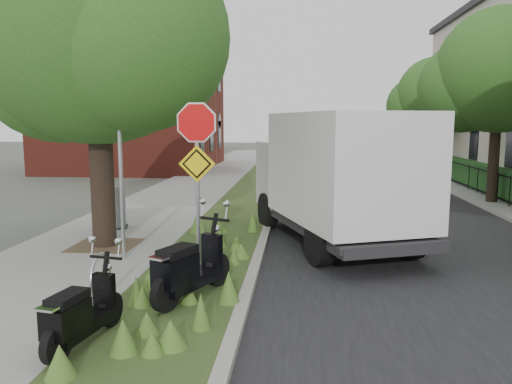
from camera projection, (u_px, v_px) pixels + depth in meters
The scene contains 18 objects.
ground at pixel (277, 300), 8.13m from camera, with size 120.00×120.00×0.00m, color #4C5147.
sidewalk_near at pixel (174, 199), 18.36m from camera, with size 3.50×60.00×0.12m, color gray.
verge at pixel (248, 200), 18.11m from camera, with size 2.00×60.00×0.12m, color #35491F.
kerb_near at pixel (276, 200), 18.03m from camera, with size 0.20×60.00×0.13m, color #9E9991.
road at pixel (374, 203), 17.73m from camera, with size 7.00×60.00×0.01m, color black.
kerb_far at pixel (476, 203), 17.41m from camera, with size 0.20×60.00×0.13m, color #9E9991.
street_tree_main at pixel (93, 31), 10.63m from camera, with size 6.21×5.54×7.66m.
bare_post at pixel (120, 160), 9.89m from camera, with size 0.08×0.08×4.00m.
bike_hoop at pixel (100, 277), 7.70m from camera, with size 0.06×0.78×0.77m.
sign_assembly at pixel (197, 155), 8.50m from camera, with size 0.94×0.08×3.22m.
fence_far at pixel (498, 186), 17.27m from camera, with size 0.04×24.00×1.00m.
brick_building at pixel (137, 99), 30.06m from camera, with size 9.40×10.40×8.30m.
far_tree_b at pixel (497, 77), 16.82m from camera, with size 4.83×4.31×6.56m.
far_tree_c at pixel (434, 100), 24.76m from camera, with size 4.37×3.89×5.93m.
scooter_near at pixel (76, 321), 6.06m from camera, with size 0.53×1.58×0.76m.
scooter_far at pixel (185, 274), 7.66m from camera, with size 0.96×1.77×0.91m.
box_truck at pixel (335, 172), 11.56m from camera, with size 4.08×6.21×2.63m.
utility_cabinet at pixel (111, 208), 12.99m from camera, with size 0.93×0.74×1.09m.
Camera 1 is at (0.35, -7.80, 2.89)m, focal length 35.00 mm.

